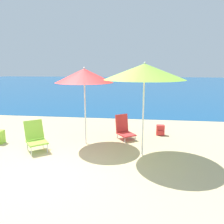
{
  "coord_description": "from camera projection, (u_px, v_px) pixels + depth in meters",
  "views": [
    {
      "loc": [
        1.77,
        -4.16,
        2.12
      ],
      "look_at": [
        1.06,
        1.27,
        1.0
      ],
      "focal_mm": 35.0,
      "sensor_mm": 36.0,
      "label": 1
    }
  ],
  "objects": [
    {
      "name": "beach_chair_red",
      "position": [
        124.0,
        129.0,
        6.6
      ],
      "size": [
        0.67,
        0.7,
        0.72
      ],
      "rotation": [
        0.0,
        0.0,
        0.63
      ],
      "color": "silver",
      "rests_on": "ground"
    },
    {
      "name": "beach_chair_lime",
      "position": [
        35.0,
        136.0,
        5.62
      ],
      "size": [
        0.74,
        0.76,
        0.77
      ],
      "rotation": [
        0.0,
        0.0,
        0.69
      ],
      "color": "silver",
      "rests_on": "ground"
    },
    {
      "name": "beach_umbrella_red",
      "position": [
        84.0,
        76.0,
        5.81
      ],
      "size": [
        1.57,
        1.57,
        2.13
      ],
      "color": "white",
      "rests_on": "ground"
    },
    {
      "name": "sea_water",
      "position": [
        127.0,
        84.0,
        28.71
      ],
      "size": [
        60.0,
        40.0,
        0.01
      ],
      "color": "navy",
      "rests_on": "ground"
    },
    {
      "name": "ground_plane",
      "position": [
        56.0,
        168.0,
        4.69
      ],
      "size": [
        60.0,
        60.0,
        0.0
      ],
      "primitive_type": "plane",
      "color": "#C6B284"
    },
    {
      "name": "backpack_red",
      "position": [
        160.0,
        130.0,
        6.94
      ],
      "size": [
        0.25,
        0.19,
        0.33
      ],
      "color": "red",
      "rests_on": "ground"
    },
    {
      "name": "beach_umbrella_lime",
      "position": [
        144.0,
        72.0,
        4.97
      ],
      "size": [
        1.87,
        1.87,
        2.25
      ],
      "color": "white",
      "rests_on": "ground"
    }
  ]
}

